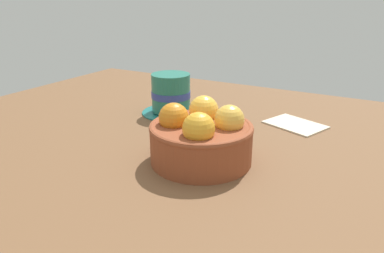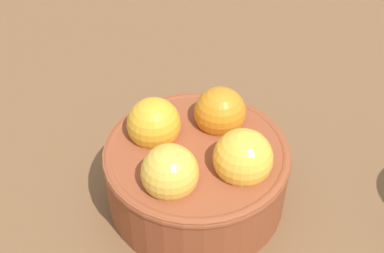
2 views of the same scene
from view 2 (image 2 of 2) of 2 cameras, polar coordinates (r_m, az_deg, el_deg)
The scene contains 2 objects.
ground_plane at distance 47.32cm, azimuth 0.47°, elevation -9.82°, with size 124.80×101.12×4.22cm, color brown.
terracotta_bowl at distance 42.70cm, azimuth 0.55°, elevation -4.55°, with size 15.99×15.99×9.47cm.
Camera 2 is at (18.54, 23.53, 34.52)cm, focal length 45.92 mm.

